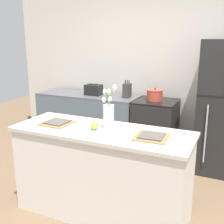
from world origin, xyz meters
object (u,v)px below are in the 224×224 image
toaster (94,90)px  cooking_pot (155,95)px  knife_block (127,90)px  flower_vase (109,113)px  plate_setting_left (57,123)px  stove_range (155,130)px  pear_figurine (94,125)px  plate_setting_right (151,136)px

toaster → cooking_pot: cooking_pot is taller
knife_block → flower_vase: bearing=-74.7°
toaster → knife_block: size_ratio=1.04×
cooking_pot → plate_setting_left: bearing=-109.7°
stove_range → pear_figurine: (-0.16, -1.63, 0.53)m
flower_vase → pear_figurine: flower_vase is taller
plate_setting_left → cooking_pot: cooking_pot is taller
plate_setting_right → flower_vase: bearing=170.9°
plate_setting_left → cooking_pot: 1.73m
flower_vase → cooking_pot: flower_vase is taller
flower_vase → knife_block: flower_vase is taller
stove_range → toaster: 1.18m
flower_vase → cooking_pot: 1.56m
cooking_pot → stove_range: bearing=-25.5°
pear_figurine → plate_setting_right: 0.58m
pear_figurine → knife_block: knife_block is taller
plate_setting_left → knife_block: 1.65m
toaster → cooking_pot: size_ratio=1.15×
cooking_pot → knife_block: (-0.44, 0.01, 0.03)m
stove_range → flower_vase: bearing=-91.9°
flower_vase → plate_setting_right: 0.49m
toaster → cooking_pot: (1.01, 0.03, -0.01)m
pear_figurine → toaster: size_ratio=0.45×
plate_setting_right → cooking_pot: 1.69m
stove_range → cooking_pot: 0.54m
pear_figurine → plate_setting_left: size_ratio=0.40×
knife_block → toaster: bearing=-176.1°
toaster → cooking_pot: bearing=1.6°
stove_range → toaster: toaster is taller
stove_range → knife_block: 0.74m
flower_vase → toaster: size_ratio=1.60×
knife_block → pear_figurine: bearing=-79.3°
cooking_pot → pear_figurine: bearing=-94.5°
pear_figurine → plate_setting_right: bearing=2.2°
flower_vase → knife_block: 1.62m
flower_vase → plate_setting_left: flower_vase is taller
plate_setting_left → toaster: toaster is taller
flower_vase → pear_figurine: bearing=-139.1°
pear_figurine → knife_block: (-0.31, 1.66, 0.04)m
plate_setting_left → knife_block: (0.14, 1.64, 0.08)m
plate_setting_right → pear_figurine: bearing=-177.8°
cooking_pot → knife_block: size_ratio=0.90×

